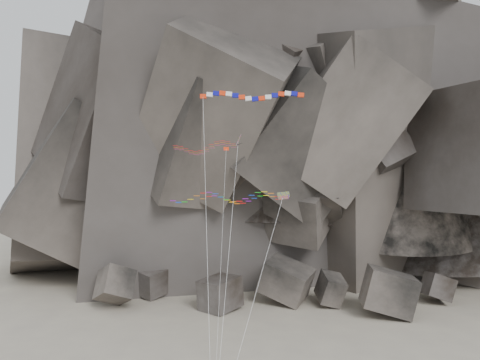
# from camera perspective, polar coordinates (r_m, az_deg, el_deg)

# --- Properties ---
(headland) EXTENTS (110.00, 70.00, 84.00)m
(headland) POSITION_cam_1_polar(r_m,az_deg,el_deg) (120.35, 3.65, 9.84)
(headland) COLOR #5C524B
(headland) RESTS_ON ground
(boulder_field) EXTENTS (67.75, 17.91, 8.79)m
(boulder_field) POSITION_cam_1_polar(r_m,az_deg,el_deg) (84.48, 2.82, -13.36)
(boulder_field) COLOR #47423F
(boulder_field) RESTS_ON ground
(delta_kite) EXTENTS (9.09, 19.64, 26.55)m
(delta_kite) POSITION_cam_1_polar(r_m,az_deg,el_deg) (56.46, -4.65, 4.00)
(delta_kite) COLOR red
(delta_kite) RESTS_ON ground
(banner_kite) EXTENTS (11.48, 16.26, 30.98)m
(banner_kite) POSITION_cam_1_polar(r_m,az_deg,el_deg) (52.32, 1.40, 10.06)
(banner_kite) COLOR red
(banner_kite) RESTS_ON ground
(parafoil_kite) EXTENTS (13.64, 14.72, 19.92)m
(parafoil_kite) POSITION_cam_1_polar(r_m,az_deg,el_deg) (51.17, -2.14, -2.11)
(parafoil_kite) COLOR #CBD30B
(parafoil_kite) RESTS_ON ground
(pennant_kite) EXTENTS (1.43, 16.19, 24.81)m
(pennant_kite) POSITION_cam_1_polar(r_m,az_deg,el_deg) (49.27, -2.02, -2.51)
(pennant_kite) COLOR red
(pennant_kite) RESTS_ON ground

